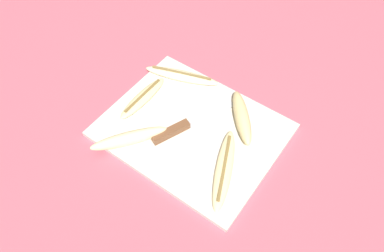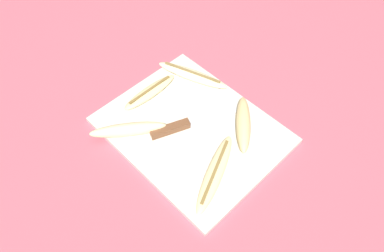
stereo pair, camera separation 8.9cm
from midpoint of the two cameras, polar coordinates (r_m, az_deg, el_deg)
The scene contains 8 objects.
ground_plane at distance 0.90m, azimuth -2.80°, elevation -1.02°, with size 4.00×4.00×0.00m, color #C65160.
cutting_board at distance 0.90m, azimuth -2.82°, elevation -0.80°, with size 0.41×0.33×0.01m.
knife at distance 0.89m, azimuth -4.83°, elevation -0.51°, with size 0.10×0.22×0.02m.
banana_ripe_center at distance 0.82m, azimuth 1.83°, elevation -6.78°, with size 0.12×0.21×0.02m.
banana_soft_right at distance 0.88m, azimuth -12.44°, elevation -2.05°, with size 0.13×0.16×0.03m.
banana_spotted_left at distance 0.89m, azimuth 4.81°, elevation 1.19°, with size 0.13×0.14×0.04m.
banana_cream_curved at distance 1.00m, azimuth -4.16°, elevation 7.52°, with size 0.20×0.10×0.02m.
banana_mellow_near at distance 0.96m, azimuth -10.05°, elevation 4.20°, with size 0.04×0.16×0.02m.
Camera 1 is at (0.31, -0.43, 0.73)m, focal length 35.00 mm.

